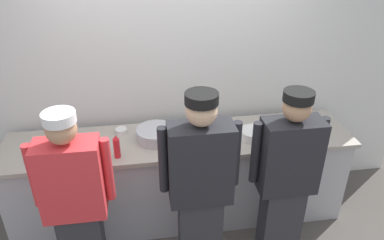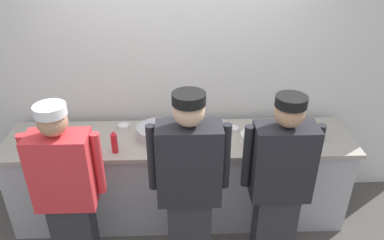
{
  "view_description": "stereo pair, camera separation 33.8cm",
  "coord_description": "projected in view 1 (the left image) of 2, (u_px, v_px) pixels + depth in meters",
  "views": [
    {
      "loc": [
        -0.32,
        -2.54,
        2.73
      ],
      "look_at": [
        0.12,
        0.39,
        1.09
      ],
      "focal_mm": 34.69,
      "sensor_mm": 36.0,
      "label": 1
    },
    {
      "loc": [
        0.02,
        -2.57,
        2.73
      ],
      "look_at": [
        0.12,
        0.39,
        1.09
      ],
      "focal_mm": 34.69,
      "sensor_mm": 36.0,
      "label": 2
    }
  ],
  "objects": [
    {
      "name": "ramekin_yellow_sauce",
      "position": [
        121.0,
        131.0,
        3.51
      ],
      "size": [
        0.11,
        0.11,
        0.05
      ],
      "color": "white",
      "rests_on": "prep_counter"
    },
    {
      "name": "plate_stack_rear",
      "position": [
        307.0,
        127.0,
        3.53
      ],
      "size": [
        0.2,
        0.2,
        0.1
      ],
      "color": "white",
      "rests_on": "prep_counter"
    },
    {
      "name": "squeeze_bottle_primary",
      "position": [
        117.0,
        147.0,
        3.12
      ],
      "size": [
        0.06,
        0.06,
        0.21
      ],
      "color": "red",
      "rests_on": "prep_counter"
    },
    {
      "name": "chefs_knife",
      "position": [
        200.0,
        144.0,
        3.34
      ],
      "size": [
        0.28,
        0.03,
        0.02
      ],
      "color": "#B7BABF",
      "rests_on": "prep_counter"
    },
    {
      "name": "ramekin_orange_sauce",
      "position": [
        186.0,
        128.0,
        3.55
      ],
      "size": [
        0.09,
        0.09,
        0.05
      ],
      "color": "white",
      "rests_on": "prep_counter"
    },
    {
      "name": "plate_stack_front",
      "position": [
        254.0,
        134.0,
        3.42
      ],
      "size": [
        0.25,
        0.25,
        0.08
      ],
      "color": "white",
      "rests_on": "prep_counter"
    },
    {
      "name": "ramekin_green_sauce",
      "position": [
        88.0,
        155.0,
        3.16
      ],
      "size": [
        0.11,
        0.11,
        0.04
      ],
      "color": "white",
      "rests_on": "prep_counter"
    },
    {
      "name": "chef_center",
      "position": [
        200.0,
        188.0,
        2.82
      ],
      "size": [
        0.61,
        0.24,
        1.7
      ],
      "color": "#2D2D33",
      "rests_on": "ground"
    },
    {
      "name": "mixing_bowl_steel",
      "position": [
        156.0,
        134.0,
        3.4
      ],
      "size": [
        0.36,
        0.36,
        0.11
      ],
      "primitive_type": "cylinder",
      "color": "#B7BABF",
      "rests_on": "prep_counter"
    },
    {
      "name": "chef_near_left",
      "position": [
        76.0,
        203.0,
        2.74
      ],
      "size": [
        0.59,
        0.24,
        1.62
      ],
      "color": "#2D2D33",
      "rests_on": "ground"
    },
    {
      "name": "chef_far_right",
      "position": [
        286.0,
        179.0,
        2.97
      ],
      "size": [
        0.6,
        0.24,
        1.65
      ],
      "color": "#2D2D33",
      "rests_on": "ground"
    },
    {
      "name": "ground_plane",
      "position": [
        186.0,
        239.0,
        3.56
      ],
      "size": [
        9.0,
        9.0,
        0.0
      ],
      "primitive_type": "plane",
      "color": "#514C47"
    },
    {
      "name": "sheet_tray",
      "position": [
        55.0,
        149.0,
        3.27
      ],
      "size": [
        0.49,
        0.35,
        0.02
      ],
      "primitive_type": "cube",
      "rotation": [
        0.0,
        0.0,
        0.09
      ],
      "color": "#B7BABF",
      "rests_on": "prep_counter"
    },
    {
      "name": "ramekin_red_sauce",
      "position": [
        232.0,
        127.0,
        3.57
      ],
      "size": [
        0.1,
        0.1,
        0.04
      ],
      "color": "white",
      "rests_on": "prep_counter"
    },
    {
      "name": "wall_back",
      "position": [
        173.0,
        68.0,
        3.6
      ],
      "size": [
        5.07,
        0.1,
        2.86
      ],
      "color": "silver",
      "rests_on": "ground"
    },
    {
      "name": "prep_counter",
      "position": [
        180.0,
        178.0,
        3.66
      ],
      "size": [
        3.23,
        0.69,
        0.92
      ],
      "color": "#B2B2B7",
      "rests_on": "ground"
    }
  ]
}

